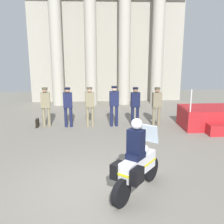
% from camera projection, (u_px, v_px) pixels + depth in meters
% --- Properties ---
extents(ground_plane, '(28.00, 28.00, 0.00)m').
position_uv_depth(ground_plane, '(92.00, 189.00, 6.94)').
color(ground_plane, gray).
extents(colonnade_backdrop, '(9.10, 1.52, 7.48)m').
position_uv_depth(colonnade_backdrop, '(107.00, 34.00, 15.81)').
color(colonnade_backdrop, '#A49F91').
rests_on(colonnade_backdrop, ground_plane).
extents(reviewing_stand, '(3.21, 2.05, 1.77)m').
position_uv_depth(reviewing_stand, '(220.00, 118.00, 11.75)').
color(reviewing_stand, '#B21E23').
rests_on(reviewing_stand, ground_plane).
extents(officer_in_row_0, '(0.40, 0.25, 1.70)m').
position_uv_depth(officer_in_row_0, '(46.00, 104.00, 11.72)').
color(officer_in_row_0, '#847A5B').
rests_on(officer_in_row_0, ground_plane).
extents(officer_in_row_1, '(0.40, 0.25, 1.71)m').
position_uv_depth(officer_in_row_1, '(68.00, 104.00, 11.69)').
color(officer_in_row_1, '#191E42').
rests_on(officer_in_row_1, ground_plane).
extents(officer_in_row_2, '(0.40, 0.25, 1.71)m').
position_uv_depth(officer_in_row_2, '(90.00, 104.00, 11.77)').
color(officer_in_row_2, '#847A5B').
rests_on(officer_in_row_2, ground_plane).
extents(officer_in_row_3, '(0.40, 0.25, 1.75)m').
position_uv_depth(officer_in_row_3, '(114.00, 103.00, 11.78)').
color(officer_in_row_3, '#191E42').
rests_on(officer_in_row_3, ground_plane).
extents(officer_in_row_4, '(0.40, 0.25, 1.68)m').
position_uv_depth(officer_in_row_4, '(135.00, 103.00, 11.88)').
color(officer_in_row_4, '#141938').
rests_on(officer_in_row_4, ground_plane).
extents(officer_in_row_5, '(0.40, 0.25, 1.68)m').
position_uv_depth(officer_in_row_5, '(157.00, 103.00, 11.89)').
color(officer_in_row_5, '#7A7056').
rests_on(officer_in_row_5, ground_plane).
extents(motorcycle_with_rider, '(1.40, 1.71, 1.90)m').
position_uv_depth(motorcycle_with_rider, '(136.00, 163.00, 6.53)').
color(motorcycle_with_rider, black).
rests_on(motorcycle_with_rider, ground_plane).
extents(briefcase_on_ground, '(0.10, 0.32, 0.36)m').
position_uv_depth(briefcase_on_ground, '(37.00, 123.00, 11.86)').
color(briefcase_on_ground, black).
rests_on(briefcase_on_ground, ground_plane).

